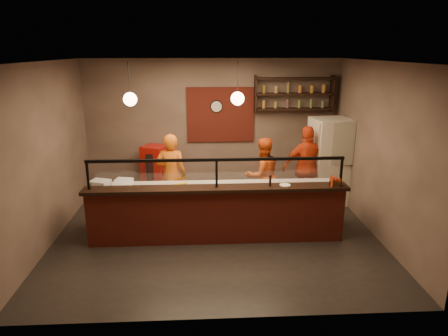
{
  "coord_description": "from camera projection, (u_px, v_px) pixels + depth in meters",
  "views": [
    {
      "loc": [
        -0.23,
        -6.95,
        3.4
      ],
      "look_at": [
        0.16,
        0.3,
        1.23
      ],
      "focal_mm": 32.0,
      "sensor_mm": 36.0,
      "label": 1
    }
  ],
  "objects": [
    {
      "name": "cook_right",
      "position": [
        307.0,
        168.0,
        8.68
      ],
      "size": [
        1.09,
        0.48,
        1.84
      ],
      "primitive_type": "imported",
      "rotation": [
        0.0,
        0.0,
        3.17
      ],
      "color": "red",
      "rests_on": "floor"
    },
    {
      "name": "wall_left",
      "position": [
        46.0,
        155.0,
        7.03
      ],
      "size": [
        0.0,
        5.0,
        5.0
      ],
      "primitive_type": "plane",
      "rotation": [
        1.57,
        0.0,
        1.57
      ],
      "color": "#7C665B",
      "rests_on": "floor"
    },
    {
      "name": "cook_mid",
      "position": [
        262.0,
        175.0,
        8.49
      ],
      "size": [
        0.96,
        0.85,
        1.64
      ],
      "primitive_type": "imported",
      "rotation": [
        0.0,
        0.0,
        3.49
      ],
      "color": "#CE4B13",
      "rests_on": "floor"
    },
    {
      "name": "worktop",
      "position": [
        216.0,
        187.0,
        7.58
      ],
      "size": [
        4.6,
        0.75,
        0.05
      ],
      "primitive_type": "cube",
      "color": "silver",
      "rests_on": "worktop_cabinet"
    },
    {
      "name": "red_cooler",
      "position": [
        156.0,
        171.0,
        9.45
      ],
      "size": [
        0.68,
        0.66,
        1.24
      ],
      "primitive_type": "cube",
      "rotation": [
        0.0,
        0.0,
        -0.41
      ],
      "color": "#AC120B",
      "rests_on": "floor"
    },
    {
      "name": "pizza_dough",
      "position": [
        228.0,
        186.0,
        7.56
      ],
      "size": [
        0.57,
        0.57,
        0.01
      ],
      "primitive_type": "cylinder",
      "rotation": [
        0.0,
        0.0,
        0.37
      ],
      "color": "beige",
      "rests_on": "worktop"
    },
    {
      "name": "prep_tub_c",
      "position": [
        121.0,
        187.0,
        7.3
      ],
      "size": [
        0.3,
        0.25,
        0.15
      ],
      "primitive_type": "cube",
      "rotation": [
        0.0,
        0.0,
        -0.06
      ],
      "color": "white",
      "rests_on": "worktop"
    },
    {
      "name": "worktop_cabinet",
      "position": [
        216.0,
        209.0,
        7.71
      ],
      "size": [
        4.6,
        0.75,
        0.85
      ],
      "primitive_type": "cube",
      "color": "gray",
      "rests_on": "floor"
    },
    {
      "name": "wall_right",
      "position": [
        379.0,
        151.0,
        7.33
      ],
      "size": [
        0.0,
        5.0,
        5.0
      ],
      "primitive_type": "plane",
      "rotation": [
        1.57,
        0.0,
        -1.57
      ],
      "color": "#7C665B",
      "rests_on": "floor"
    },
    {
      "name": "condiment_caddy",
      "position": [
        335.0,
        183.0,
        7.1
      ],
      "size": [
        0.22,
        0.2,
        0.1
      ],
      "primitive_type": "cube",
      "rotation": [
        0.0,
        0.0,
        -0.42
      ],
      "color": "black",
      "rests_on": "counter_ledge"
    },
    {
      "name": "wall_shelving",
      "position": [
        294.0,
        94.0,
        9.27
      ],
      "size": [
        1.84,
        0.28,
        0.85
      ],
      "color": "black",
      "rests_on": "wall_back"
    },
    {
      "name": "sneeze_guard",
      "position": [
        217.0,
        170.0,
        6.96
      ],
      "size": [
        4.5,
        0.05,
        0.52
      ],
      "color": "white",
      "rests_on": "counter_ledge"
    },
    {
      "name": "small_plate",
      "position": [
        285.0,
        185.0,
        7.13
      ],
      "size": [
        0.21,
        0.21,
        0.01
      ],
      "primitive_type": "cylinder",
      "rotation": [
        0.0,
        0.0,
        0.09
      ],
      "color": "white",
      "rests_on": "counter_ledge"
    },
    {
      "name": "wall_back",
      "position": [
        212.0,
        127.0,
        9.57
      ],
      "size": [
        6.0,
        0.0,
        6.0
      ],
      "primitive_type": "plane",
      "rotation": [
        1.57,
        0.0,
        0.0
      ],
      "color": "#7C665B",
      "rests_on": "floor"
    },
    {
      "name": "prep_tub_b",
      "position": [
        100.0,
        185.0,
        7.4
      ],
      "size": [
        0.4,
        0.36,
        0.17
      ],
      "primitive_type": "cube",
      "rotation": [
        0.0,
        0.0,
        -0.34
      ],
      "color": "white",
      "rests_on": "worktop"
    },
    {
      "name": "pendant_left",
      "position": [
        130.0,
        99.0,
        7.02
      ],
      "size": [
        0.24,
        0.24,
        0.77
      ],
      "color": "black",
      "rests_on": "ceiling"
    },
    {
      "name": "pendant_right",
      "position": [
        238.0,
        98.0,
        7.12
      ],
      "size": [
        0.24,
        0.24,
        0.77
      ],
      "color": "black",
      "rests_on": "ceiling"
    },
    {
      "name": "ceiling",
      "position": [
        215.0,
        61.0,
        6.72
      ],
      "size": [
        6.0,
        6.0,
        0.0
      ],
      "primitive_type": "plane",
      "rotation": [
        3.14,
        0.0,
        0.0
      ],
      "color": "#3B352E",
      "rests_on": "wall_back"
    },
    {
      "name": "wall_front",
      "position": [
        223.0,
        205.0,
        4.79
      ],
      "size": [
        6.0,
        0.0,
        6.0
      ],
      "primitive_type": "plane",
      "rotation": [
        -1.57,
        0.0,
        0.0
      ],
      "color": "#7C665B",
      "rests_on": "floor"
    },
    {
      "name": "cook_left",
      "position": [
        171.0,
        174.0,
        8.38
      ],
      "size": [
        0.66,
        0.46,
        1.74
      ],
      "primitive_type": "imported",
      "rotation": [
        0.0,
        0.0,
        3.07
      ],
      "color": "orange",
      "rests_on": "floor"
    },
    {
      "name": "pepper_mill",
      "position": [
        270.0,
        181.0,
        7.08
      ],
      "size": [
        0.05,
        0.05,
        0.2
      ],
      "primitive_type": "cylinder",
      "rotation": [
        0.0,
        0.0,
        -0.14
      ],
      "color": "black",
      "rests_on": "counter_ledge"
    },
    {
      "name": "counter_ledge",
      "position": [
        217.0,
        189.0,
        7.06
      ],
      "size": [
        4.7,
        0.37,
        0.06
      ],
      "primitive_type": "cube",
      "color": "black",
      "rests_on": "service_counter"
    },
    {
      "name": "wall_clock",
      "position": [
        216.0,
        106.0,
        9.4
      ],
      "size": [
        0.3,
        0.04,
        0.3
      ],
      "primitive_type": "cylinder",
      "rotation": [
        1.57,
        0.0,
        0.0
      ],
      "color": "black",
      "rests_on": "wall_back"
    },
    {
      "name": "service_counter",
      "position": [
        217.0,
        216.0,
        7.21
      ],
      "size": [
        4.6,
        0.25,
        1.0
      ],
      "primitive_type": "cube",
      "color": "maroon",
      "rests_on": "floor"
    },
    {
      "name": "prep_tub_a",
      "position": [
        124.0,
        183.0,
        7.52
      ],
      "size": [
        0.34,
        0.3,
        0.15
      ],
      "primitive_type": "cube",
      "rotation": [
        0.0,
        0.0,
        -0.2
      ],
      "color": "white",
      "rests_on": "worktop"
    },
    {
      "name": "fridge",
      "position": [
        329.0,
        161.0,
        8.97
      ],
      "size": [
        0.91,
        0.86,
        1.95
      ],
      "primitive_type": "cube",
      "rotation": [
        0.0,
        0.0,
        0.14
      ],
      "color": "beige",
      "rests_on": "floor"
    },
    {
      "name": "floor",
      "position": [
        216.0,
        234.0,
        7.64
      ],
      "size": [
        6.0,
        6.0,
        0.0
      ],
      "primitive_type": "plane",
      "color": "black",
      "rests_on": "ground"
    },
    {
      "name": "rolling_pin",
      "position": [
        179.0,
        184.0,
        7.59
      ],
      "size": [
        0.29,
        0.22,
        0.05
      ],
      "primitive_type": "cylinder",
      "rotation": [
        0.0,
        1.57,
        0.59
      ],
      "color": "yellow",
      "rests_on": "worktop"
    },
    {
      "name": "brick_patch",
      "position": [
        221.0,
        115.0,
        9.47
      ],
      "size": [
        1.6,
        0.04,
        1.3
      ],
      "primitive_type": "cube",
      "color": "maroon",
      "rests_on": "wall_back"
    }
  ]
}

